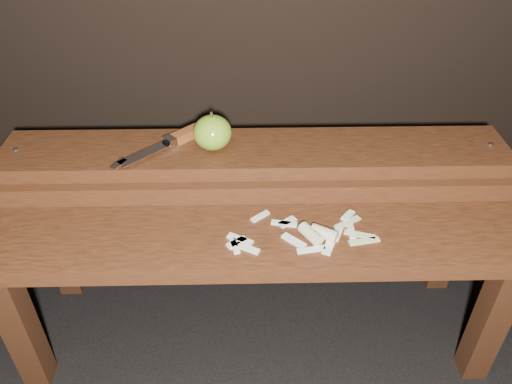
{
  "coord_description": "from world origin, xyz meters",
  "views": [
    {
      "loc": [
        -0.02,
        -0.83,
        1.12
      ],
      "look_at": [
        0.0,
        0.06,
        0.45
      ],
      "focal_mm": 35.0,
      "sensor_mm": 36.0,
      "label": 1
    }
  ],
  "objects_px": {
    "bench_rear_tier": "(255,178)",
    "knife": "(181,137)",
    "bench_front_tier": "(257,261)",
    "apple": "(212,133)"
  },
  "relations": [
    {
      "from": "bench_rear_tier",
      "to": "knife",
      "type": "height_order",
      "value": "knife"
    },
    {
      "from": "knife",
      "to": "bench_rear_tier",
      "type": "bearing_deg",
      "value": -10.77
    },
    {
      "from": "bench_front_tier",
      "to": "bench_rear_tier",
      "type": "relative_size",
      "value": 1.0
    },
    {
      "from": "bench_rear_tier",
      "to": "knife",
      "type": "relative_size",
      "value": 5.46
    },
    {
      "from": "bench_rear_tier",
      "to": "apple",
      "type": "relative_size",
      "value": 12.95
    },
    {
      "from": "apple",
      "to": "knife",
      "type": "relative_size",
      "value": 0.42
    },
    {
      "from": "apple",
      "to": "knife",
      "type": "bearing_deg",
      "value": 159.6
    },
    {
      "from": "bench_front_tier",
      "to": "bench_rear_tier",
      "type": "distance_m",
      "value": 0.23
    },
    {
      "from": "bench_front_tier",
      "to": "apple",
      "type": "bearing_deg",
      "value": 112.99
    },
    {
      "from": "apple",
      "to": "bench_front_tier",
      "type": "bearing_deg",
      "value": -67.01
    }
  ]
}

